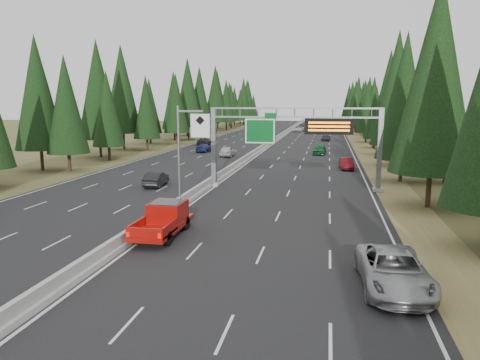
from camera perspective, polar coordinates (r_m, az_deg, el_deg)
name	(u,v)px	position (r m, az deg, el deg)	size (l,w,h in m)	color
road	(268,146)	(90.98, 3.41, 4.16)	(32.00, 260.00, 0.08)	black
shoulder_right	(362,148)	(90.48, 14.69, 3.83)	(3.60, 260.00, 0.06)	olive
shoulder_left	(180,145)	(94.88, -7.35, 4.31)	(3.60, 260.00, 0.06)	#474621
median_barrier	(268,144)	(90.95, 3.41, 4.39)	(0.70, 260.00, 0.85)	gray
sign_gantry	(301,135)	(44.94, 7.45, 5.44)	(16.75, 0.98, 7.80)	slate
hov_sign_pole	(186,149)	(36.68, -6.63, 3.73)	(2.80, 0.50, 8.00)	slate
tree_row_right	(394,98)	(82.02, 18.30, 9.48)	(11.65, 244.85, 18.18)	black
tree_row_left	(155,97)	(94.00, -10.35, 9.89)	(11.84, 242.59, 18.78)	black
silver_minivan	(394,270)	(22.25, 18.22, -10.42)	(2.86, 6.20, 1.72)	#99989C
red_pickup	(165,217)	(29.94, -9.10, -4.48)	(2.20, 6.15, 2.01)	black
car_ahead_green	(320,149)	(76.78, 9.69, 3.71)	(1.90, 4.72, 1.61)	#135529
car_ahead_dkred	(346,164)	(59.99, 12.85, 1.96)	(1.52, 4.36, 1.44)	#580C12
car_ahead_dkgrey	(326,138)	(104.71, 10.42, 5.08)	(1.82, 4.47, 1.30)	black
car_ahead_white	(298,129)	(136.60, 7.13, 6.20)	(2.70, 5.86, 1.63)	silver
car_ahead_far	(301,126)	(153.85, 7.45, 6.52)	(1.76, 4.38, 1.49)	black
car_onc_near	(156,179)	(47.38, -10.20, 0.13)	(1.54, 4.41, 1.45)	black
car_onc_blue	(204,148)	(79.64, -4.40, 3.92)	(1.88, 4.63, 1.35)	navy
car_onc_white	(227,151)	(72.76, -1.56, 3.53)	(1.91, 4.74, 1.61)	#B5B5B5
car_onc_far	(205,141)	(93.17, -4.28, 4.77)	(2.54, 5.51, 1.53)	black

